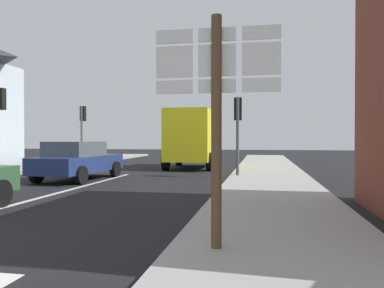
# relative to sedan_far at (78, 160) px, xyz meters

# --- Properties ---
(ground_plane) EXTENTS (80.00, 80.00, 0.00)m
(ground_plane) POSITION_rel_sedan_far_xyz_m (1.11, 0.39, -0.76)
(ground_plane) COLOR black
(sidewalk_right) EXTENTS (3.06, 44.00, 0.14)m
(sidewalk_right) POSITION_rel_sedan_far_xyz_m (7.21, -1.61, -0.69)
(sidewalk_right) COLOR #9E9B96
(sidewalk_right) RESTS_ON ground
(lane_centre_stripe) EXTENTS (0.16, 12.00, 0.01)m
(lane_centre_stripe) POSITION_rel_sedan_far_xyz_m (1.11, -3.61, -0.75)
(lane_centre_stripe) COLOR silver
(lane_centre_stripe) RESTS_ON ground
(sedan_far) EXTENTS (2.18, 4.30, 1.47)m
(sedan_far) POSITION_rel_sedan_far_xyz_m (0.00, 0.00, 0.00)
(sedan_far) COLOR navy
(sedan_far) RESTS_ON ground
(delivery_truck) EXTENTS (2.57, 5.04, 3.05)m
(delivery_truck) POSITION_rel_sedan_far_xyz_m (3.28, 6.36, 0.89)
(delivery_truck) COLOR yellow
(delivery_truck) RESTS_ON ground
(route_sign_post) EXTENTS (1.66, 0.14, 3.20)m
(route_sign_post) POSITION_rel_sedan_far_xyz_m (6.33, -8.46, 1.24)
(route_sign_post) COLOR brown
(route_sign_post) RESTS_ON ground
(traffic_light_far_left) EXTENTS (0.30, 0.49, 3.55)m
(traffic_light_far_left) POSITION_rel_sedan_far_xyz_m (-3.76, 7.93, 1.87)
(traffic_light_far_left) COLOR #47474C
(traffic_light_far_left) RESTS_ON ground
(traffic_light_near_right) EXTENTS (0.30, 0.49, 3.22)m
(traffic_light_near_right) POSITION_rel_sedan_far_xyz_m (5.98, 1.73, 1.62)
(traffic_light_near_right) COLOR #47474C
(traffic_light_near_right) RESTS_ON ground
(traffic_light_near_left) EXTENTS (0.30, 0.49, 3.68)m
(traffic_light_near_left) POSITION_rel_sedan_far_xyz_m (-3.76, 0.57, 1.96)
(traffic_light_near_left) COLOR #47474C
(traffic_light_near_left) RESTS_ON ground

